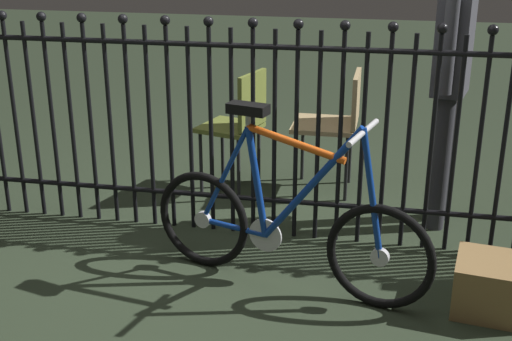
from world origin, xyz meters
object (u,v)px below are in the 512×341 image
bicycle (286,226)px  display_crate (491,286)px  chair_tan (337,118)px  chair_olive (239,120)px  person_visitor (452,67)px

bicycle → display_crate: size_ratio=4.32×
bicycle → chair_tan: (0.12, 1.34, 0.19)m
chair_olive → display_crate: bearing=-39.5°
display_crate → chair_olive: bearing=140.5°
person_visitor → chair_olive: bearing=168.6°
chair_tan → person_visitor: bearing=-30.7°
bicycle → display_crate: bicycle is taller
display_crate → person_visitor: bearing=101.5°
bicycle → chair_olive: bearing=113.0°
chair_olive → display_crate: chair_olive is taller
person_visitor → display_crate: bearing=-78.5°
bicycle → chair_olive: size_ratio=1.75×
person_visitor → bicycle: bearing=-130.4°
chair_tan → person_visitor: 0.91m
bicycle → chair_tan: bicycle is taller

